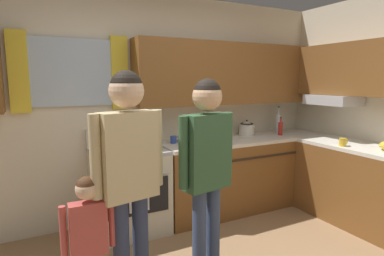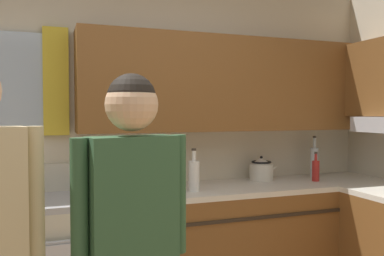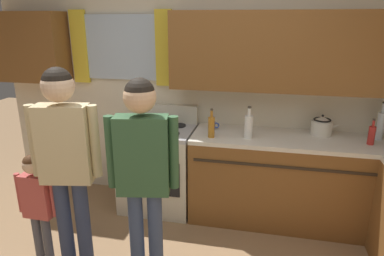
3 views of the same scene
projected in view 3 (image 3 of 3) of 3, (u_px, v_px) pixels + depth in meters
name	position (u px, v px, depth m)	size (l,w,h in m)	color
back_wall_unit	(210.00, 72.00, 3.59)	(4.60, 0.42, 2.60)	beige
kitchen_counter_run	(349.00, 204.00, 3.00)	(2.29, 2.02, 0.90)	brown
stove_oven	(159.00, 166.00, 3.74)	(0.76, 0.67, 1.10)	beige
bottle_sauce_red	(372.00, 135.00, 3.12)	(0.06, 0.06, 0.25)	red
bottle_milk_white	(249.00, 126.00, 3.28)	(0.08, 0.08, 0.31)	white
bottle_oil_amber	(211.00, 127.00, 3.31)	(0.06, 0.06, 0.29)	#B27223
bottle_tall_clear	(380.00, 125.00, 3.24)	(0.07, 0.07, 0.37)	silver
mug_cobalt_blue	(212.00, 125.00, 3.57)	(0.11, 0.07, 0.08)	#2D479E
stovetop_kettle	(322.00, 126.00, 3.38)	(0.27, 0.20, 0.21)	silver
adult_holding_child	(65.00, 152.00, 2.52)	(0.51, 0.23, 1.69)	#2D3856
adult_in_plaid	(143.00, 164.00, 2.41)	(0.50, 0.22, 1.63)	#38476B
small_child	(37.00, 200.00, 2.68)	(0.34, 0.14, 1.03)	#4C4C56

